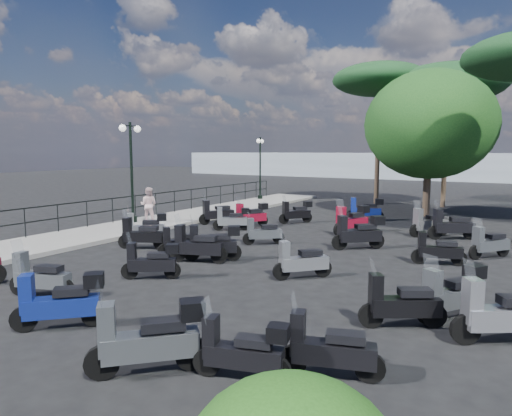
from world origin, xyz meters
The scene contains 37 objects.
ground centered at (0.00, 0.00, 0.00)m, with size 120.00×120.00×0.00m, color black.
sidewalk centered at (-6.50, 3.00, 0.07)m, with size 3.00×30.00×0.15m, color slate.
railing centered at (-7.80, 2.80, 0.90)m, with size 0.04×26.04×1.10m.
lamp_post_1 centered at (-7.17, 2.72, 2.67)m, with size 0.43×1.30×4.42m.
lamp_post_2 centered at (-7.34, 14.19, 2.46)m, with size 0.56×1.15×4.05m.
pedestrian_far centered at (-6.53, 3.06, 0.93)m, with size 0.76×0.59×1.56m, color beige.
scooter_0 centered at (-1.42, -5.64, 0.46)m, with size 1.60×0.75×1.31m.
scooter_2 centered at (-4.08, 0.39, 0.50)m, with size 1.36×1.23×1.34m.
scooter_3 centered at (-3.19, -0.71, 0.47)m, with size 1.59×0.91×1.37m.
scooter_4 centered at (-1.15, 7.01, 0.50)m, with size 1.15×1.40×1.32m.
scooter_5 centered at (-4.12, 4.91, 0.49)m, with size 1.11×1.54×1.42m.
scooter_7 centered at (-0.28, -3.24, 0.47)m, with size 1.36×0.99×1.23m.
scooter_8 centered at (-1.37, -0.81, 0.42)m, with size 1.05×1.22×1.21m.
scooter_9 centered at (-0.04, 2.08, 0.42)m, with size 1.18×1.12×1.22m.
scooter_10 centered at (-2.59, 3.89, 0.47)m, with size 1.36×1.05×1.25m.
scooter_11 centered at (-2.38, 5.05, 0.51)m, with size 1.04×1.52×1.35m.
scooter_12 centered at (0.65, -6.59, 0.52)m, with size 1.35×1.34×1.38m.
scooter_13 centered at (3.33, -7.02, 0.55)m, with size 1.42×1.42×1.46m.
scooter_14 centered at (-0.10, -0.78, 0.53)m, with size 1.56×1.13×1.41m.
scooter_15 centered at (-0.39, -1.23, 0.50)m, with size 1.74×0.84×1.44m.
scooter_16 centered at (1.98, 5.69, 0.55)m, with size 1.01×1.72×1.47m.
scooter_17 centered at (1.36, 9.36, 0.53)m, with size 1.66×0.96×1.41m.
scooter_19 centered at (5.66, -5.73, 0.44)m, with size 1.53×0.70×1.25m.
scooter_20 centered at (6.09, -3.22, 0.46)m, with size 1.48×1.00×1.33m.
scooter_21 centered at (3.04, -1.17, 0.45)m, with size 1.19×1.26×1.30m.
scooter_22 centered at (3.16, 3.08, 0.56)m, with size 1.51×1.39×1.49m.
scooter_23 centered at (4.72, 6.81, 0.50)m, with size 1.24×1.44×1.43m.
scooter_24 centered at (4.62, -6.45, 0.45)m, with size 1.46×0.65×1.19m.
scooter_25 centered at (7.83, -3.02, 0.56)m, with size 1.65×1.19×1.49m.
scooter_26 centered at (6.85, -2.23, 0.52)m, with size 1.08×1.53×1.37m.
scooter_27 centered at (5.83, 2.21, 0.43)m, with size 1.51×0.71×1.24m.
scooter_28 centered at (7.04, 3.95, 0.45)m, with size 1.08×1.36×1.30m.
scooter_29 centered at (5.59, 6.54, 0.51)m, with size 1.66×1.09×1.48m.
broadleaf_tree centered at (3.51, 12.54, 4.61)m, with size 6.40×6.40×7.34m.
pine_0 centered at (3.62, 16.98, 7.13)m, with size 6.51×6.51×8.29m.
pine_2 centered at (-0.19, 16.34, 7.55)m, with size 5.71×5.71×8.59m.
distant_hills centered at (0.00, 45.00, 1.50)m, with size 70.00×8.00×3.00m, color gray.
Camera 1 is at (8.06, -11.73, 3.35)m, focal length 32.00 mm.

